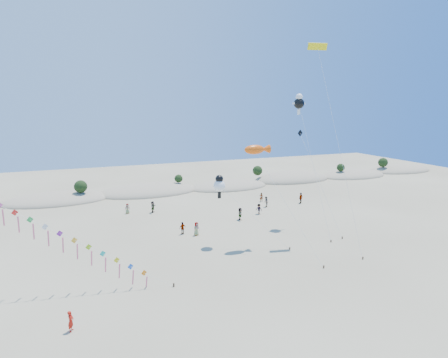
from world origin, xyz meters
TOP-DOWN VIEW (x-y plane):
  - ground at (0.00, 0.00)m, footprint 160.00×160.00m
  - dune_ridge at (1.06, 45.14)m, footprint 145.30×11.49m
  - fish_kite at (7.03, 13.60)m, footprint 4.85×9.64m
  - cartoon_kite_low at (2.92, 15.06)m, footprint 7.53×5.61m
  - cartoon_kite_high at (16.14, 19.37)m, footprint 2.00×9.75m
  - parafoil_kite at (15.06, 14.05)m, footprint 2.39×9.91m
  - dark_kite at (16.53, 16.53)m, footprint 2.06×8.10m
  - flyer_foreground at (-13.59, 2.45)m, footprint 0.56×0.68m
  - beachgoers at (7.50, 26.08)m, footprint 29.08×13.98m

SIDE VIEW (x-z plane):
  - ground at x=0.00m, z-range 0.00..0.00m
  - dune_ridge at x=1.06m, z-range -2.67..2.90m
  - flyer_foreground at x=-13.59m, z-range 0.00..1.58m
  - beachgoers at x=7.50m, z-range -0.06..1.78m
  - cartoon_kite_low at x=2.92m, z-range 3.04..11.41m
  - dark_kite at x=16.53m, z-range 2.51..15.61m
  - fish_kite at x=7.03m, z-range 5.36..17.22m
  - cartoon_kite_high at x=16.14m, z-range 7.74..25.60m
  - parafoil_kite at x=15.06m, z-range 10.90..34.43m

